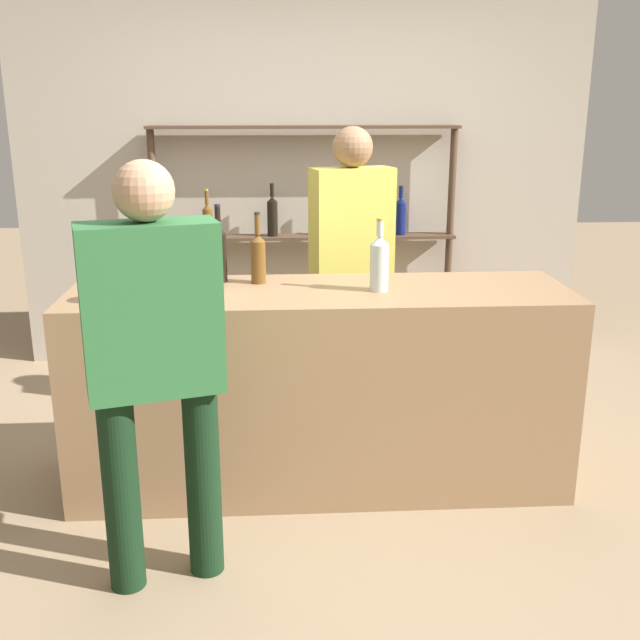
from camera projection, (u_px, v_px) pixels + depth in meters
ground_plane at (320, 478)px, 3.76m from camera, size 16.00×16.00×0.00m
bar_counter at (320, 388)px, 3.62m from camera, size 2.35×0.68×0.98m
back_wall at (303, 164)px, 5.22m from camera, size 3.95×0.12×2.80m
back_shelf at (306, 209)px, 5.13m from camera, size 2.09×0.18×1.67m
counter_bottle_0 at (379, 262)px, 3.44m from camera, size 0.09×0.09×0.34m
counter_bottle_1 at (219, 252)px, 3.61m from camera, size 0.07×0.07×0.38m
counter_bottle_2 at (258, 257)px, 3.59m from camera, size 0.07×0.07×0.34m
ice_bucket at (196, 274)px, 3.37m from camera, size 0.24×0.24×0.19m
cork_jar at (117, 287)px, 3.25m from camera, size 0.12×0.12×0.14m
customer_left at (154, 352)px, 2.72m from camera, size 0.53×0.34×1.63m
server_behind_counter at (351, 253)px, 4.23m from camera, size 0.48×0.31×1.69m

